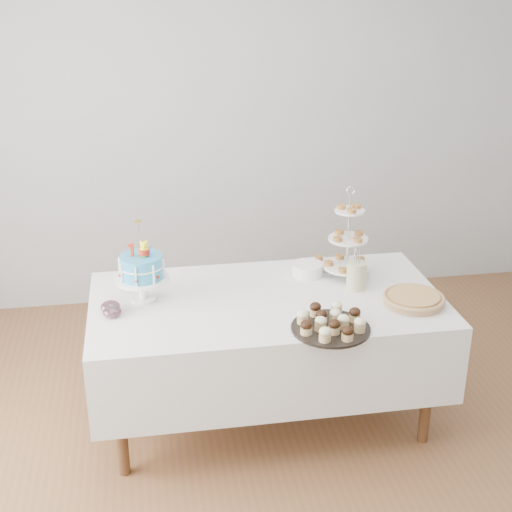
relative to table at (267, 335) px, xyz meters
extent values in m
plane|color=brown|center=(0.00, -0.30, -0.54)|extent=(5.00, 5.00, 0.00)
cube|color=#9FA2A4|center=(0.00, 1.70, 0.81)|extent=(5.00, 0.04, 2.70)
cube|color=silver|center=(0.00, 0.00, 0.00)|extent=(1.92, 1.02, 0.45)
cylinder|color=brown|center=(-0.82, -0.37, -0.21)|extent=(0.06, 0.06, 0.67)
cylinder|color=brown|center=(0.82, -0.37, -0.21)|extent=(0.06, 0.06, 0.67)
cylinder|color=brown|center=(-0.82, 0.37, -0.21)|extent=(0.06, 0.06, 0.67)
cylinder|color=brown|center=(0.82, 0.37, -0.21)|extent=(0.06, 0.06, 0.67)
cylinder|color=#319FD4|center=(-0.67, 0.09, 0.43)|extent=(0.23, 0.23, 0.12)
torus|color=white|center=(-0.67, 0.09, 0.43)|extent=(0.24, 0.24, 0.01)
cube|color=#B02612|center=(-0.71, 0.09, 0.53)|extent=(0.02, 0.02, 0.07)
cylinder|color=blue|center=(-0.61, 0.05, 0.53)|extent=(0.01, 0.01, 0.07)
cylinder|color=silver|center=(-0.67, 0.12, 0.58)|extent=(0.00, 0.00, 0.18)
cylinder|color=gold|center=(-0.67, 0.12, 0.67)|extent=(0.05, 0.05, 0.01)
cylinder|color=black|center=(0.25, -0.40, 0.23)|extent=(0.40, 0.40, 0.01)
ellipsoid|color=black|center=(0.17, -0.40, 0.29)|extent=(0.06, 0.06, 0.04)
ellipsoid|color=beige|center=(0.33, -0.40, 0.29)|extent=(0.06, 0.06, 0.04)
cylinder|color=tan|center=(0.77, -0.20, 0.25)|extent=(0.31, 0.31, 0.04)
cylinder|color=#B58846|center=(0.77, -0.20, 0.27)|extent=(0.28, 0.28, 0.02)
torus|color=tan|center=(0.77, -0.20, 0.27)|extent=(0.33, 0.33, 0.02)
cylinder|color=silver|center=(0.51, 0.22, 0.48)|extent=(0.01, 0.01, 0.50)
cylinder|color=white|center=(0.51, 0.22, 0.29)|extent=(0.28, 0.28, 0.01)
cylinder|color=white|center=(0.51, 0.22, 0.46)|extent=(0.23, 0.23, 0.01)
cylinder|color=white|center=(0.51, 0.22, 0.63)|extent=(0.17, 0.17, 0.01)
torus|color=silver|center=(0.51, 0.22, 0.75)|extent=(0.05, 0.01, 0.05)
cylinder|color=white|center=(0.29, 0.27, 0.26)|extent=(0.18, 0.18, 0.07)
cylinder|color=white|center=(0.39, 0.37, 0.23)|extent=(0.26, 0.26, 0.01)
ellipsoid|color=silver|center=(-0.83, -0.07, 0.26)|extent=(0.10, 0.10, 0.06)
cylinder|color=#600818|center=(-0.83, -0.07, 0.25)|extent=(0.07, 0.07, 0.03)
ellipsoid|color=silver|center=(-0.84, -0.02, 0.26)|extent=(0.10, 0.10, 0.06)
cylinder|color=#600818|center=(-0.84, -0.02, 0.25)|extent=(0.07, 0.07, 0.03)
cylinder|color=beige|center=(0.51, 0.04, 0.31)|extent=(0.11, 0.11, 0.16)
cylinder|color=beige|center=(0.57, 0.04, 0.32)|extent=(0.01, 0.01, 0.08)
camera|label=1|loc=(-0.64, -3.44, 1.95)|focal=50.00mm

